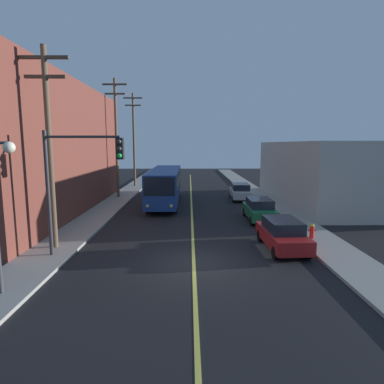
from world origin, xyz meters
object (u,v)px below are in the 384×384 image
object	(u,v)px
parked_car_green	(259,209)
fire_hydrant	(312,231)
parked_car_silver	(240,191)
traffic_signal_left_corner	(79,170)
parked_car_red	(282,234)
utility_pole_near	(49,140)
utility_pole_far	(134,136)
utility_pole_mid	(116,133)
city_bus	(165,184)

from	to	relation	value
parked_car_green	fire_hydrant	distance (m)	5.37
parked_car_silver	fire_hydrant	distance (m)	14.15
traffic_signal_left_corner	parked_car_silver	bearing A→B (deg)	58.35
parked_car_silver	fire_hydrant	bearing A→B (deg)	-82.09
parked_car_red	parked_car_green	world-z (taller)	same
parked_car_red	parked_car_silver	xyz separation A→B (m)	(0.21, 15.57, 0.00)
parked_car_green	utility_pole_near	bearing A→B (deg)	-151.90
parked_car_silver	utility_pole_far	bearing A→B (deg)	139.78
utility_pole_mid	utility_pole_far	size ratio (longest dim) A/B	1.00
parked_car_green	city_bus	bearing A→B (deg)	136.44
city_bus	parked_car_green	xyz separation A→B (m)	(7.34, -6.98, -0.98)
parked_car_green	utility_pole_far	world-z (taller)	utility_pole_far
city_bus	utility_pole_near	xyz separation A→B (m)	(-4.81, -13.46, 3.90)
utility_pole_far	fire_hydrant	xyz separation A→B (m)	(14.17, -24.35, -5.97)
city_bus	traffic_signal_left_corner	xyz separation A→B (m)	(-2.96, -14.69, 2.49)
parked_car_silver	utility_pole_mid	bearing A→B (deg)	174.79
utility_pole_mid	traffic_signal_left_corner	distance (m)	18.14
parked_car_green	utility_pole_near	size ratio (longest dim) A/B	0.44
city_bus	traffic_signal_left_corner	distance (m)	15.19
parked_car_red	fire_hydrant	size ratio (longest dim) A/B	5.31
parked_car_red	utility_pole_near	size ratio (longest dim) A/B	0.44
utility_pole_near	utility_pole_far	bearing A→B (deg)	90.14
traffic_signal_left_corner	city_bus	bearing A→B (deg)	78.61
city_bus	utility_pole_far	bearing A→B (deg)	111.47
city_bus	parked_car_red	world-z (taller)	city_bus
fire_hydrant	parked_car_silver	bearing A→B (deg)	97.91
utility_pole_far	traffic_signal_left_corner	distance (m)	27.23
utility_pole_near	utility_pole_mid	world-z (taller)	utility_pole_mid
utility_pole_mid	traffic_signal_left_corner	size ratio (longest dim) A/B	1.97
utility_pole_mid	fire_hydrant	bearing A→B (deg)	-46.47
city_bus	parked_car_green	bearing A→B (deg)	-43.56
parked_car_green	utility_pole_mid	distance (m)	17.04
parked_car_red	utility_pole_mid	world-z (taller)	utility_pole_mid
utility_pole_mid	fire_hydrant	xyz separation A→B (m)	(14.39, -15.15, -6.00)
parked_car_red	parked_car_green	size ratio (longest dim) A/B	1.01
city_bus	parked_car_red	distance (m)	15.33
parked_car_silver	utility_pole_near	world-z (taller)	utility_pole_near
city_bus	fire_hydrant	size ratio (longest dim) A/B	14.48
traffic_signal_left_corner	utility_pole_mid	bearing A→B (deg)	96.79
utility_pole_near	parked_car_green	bearing A→B (deg)	28.10
utility_pole_far	traffic_signal_left_corner	world-z (taller)	utility_pole_far
parked_car_silver	traffic_signal_left_corner	xyz separation A→B (m)	(-10.31, -16.73, 3.46)
parked_car_silver	parked_car_green	bearing A→B (deg)	-90.11
parked_car_red	parked_car_green	xyz separation A→B (m)	(0.20, 6.55, 0.00)
city_bus	traffic_signal_left_corner	world-z (taller)	traffic_signal_left_corner
city_bus	parked_car_silver	bearing A→B (deg)	15.54
parked_car_green	utility_pole_mid	size ratio (longest dim) A/B	0.37
utility_pole_mid	fire_hydrant	world-z (taller)	utility_pole_mid
traffic_signal_left_corner	fire_hydrant	world-z (taller)	traffic_signal_left_corner
parked_car_red	traffic_signal_left_corner	world-z (taller)	traffic_signal_left_corner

